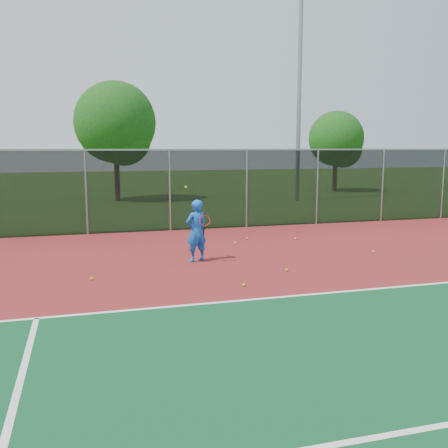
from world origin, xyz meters
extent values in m
cube|color=maroon|center=(0.00, 2.00, 0.01)|extent=(30.00, 20.00, 0.02)
cube|color=black|center=(0.00, 12.00, 1.52)|extent=(30.00, 0.04, 3.00)
cube|color=gray|center=(0.00, 12.00, 3.02)|extent=(30.00, 0.06, 0.06)
imported|color=blue|center=(-3.17, 6.76, 0.87)|extent=(0.72, 0.58, 1.69)
cylinder|color=black|center=(-3.02, 6.51, 0.89)|extent=(0.03, 0.15, 0.27)
torus|color=#A51414|center=(-3.02, 6.41, 1.19)|extent=(0.30, 0.13, 0.29)
sphere|color=#B0C717|center=(-3.42, 6.86, 2.05)|extent=(0.07, 0.07, 0.07)
sphere|color=#B0C717|center=(-5.99, 5.48, 0.06)|extent=(0.07, 0.07, 0.07)
sphere|color=#B0C717|center=(-1.43, 8.82, 0.06)|extent=(0.07, 0.07, 0.07)
sphere|color=#B0C717|center=(-2.70, 4.01, 0.06)|extent=(0.07, 0.07, 0.07)
sphere|color=#B0C717|center=(-0.81, 9.46, 0.06)|extent=(0.07, 0.07, 0.07)
sphere|color=#B0C717|center=(-1.23, 5.04, 0.06)|extent=(0.07, 0.07, 0.07)
sphere|color=#B0C717|center=(0.75, 8.98, 0.06)|extent=(0.07, 0.07, 0.07)
sphere|color=#B0C717|center=(2.11, 6.40, 0.06)|extent=(0.07, 0.07, 0.07)
cylinder|color=gray|center=(5.92, 20.48, 6.46)|extent=(0.24, 0.24, 12.92)
cylinder|color=#3A2015|center=(-4.17, 23.38, 1.31)|extent=(0.30, 0.30, 2.62)
sphere|color=#144412|center=(-4.17, 23.38, 4.52)|extent=(4.67, 4.67, 4.67)
sphere|color=#144412|center=(-3.77, 23.08, 3.64)|extent=(3.21, 3.21, 3.21)
cylinder|color=#3A2015|center=(11.02, 25.46, 1.07)|extent=(0.30, 0.30, 2.15)
sphere|color=#144412|center=(11.02, 25.46, 3.70)|extent=(3.82, 3.82, 3.82)
sphere|color=#144412|center=(11.42, 25.16, 2.98)|extent=(2.63, 2.63, 2.63)
camera|label=1|loc=(-6.08, -6.31, 3.12)|focal=40.00mm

